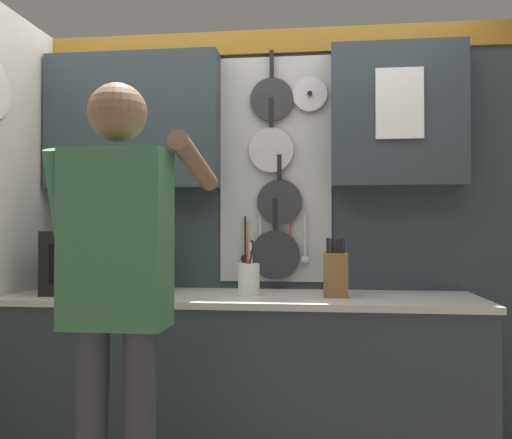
% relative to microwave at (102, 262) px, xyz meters
% --- Properties ---
extents(base_cabinet_counter, '(2.26, 0.66, 0.93)m').
position_rel_microwave_xyz_m(base_cabinet_counter, '(0.70, 0.02, -0.62)').
color(base_cabinet_counter, '#2D383D').
rests_on(base_cabinet_counter, ground_plane).
extents(back_wall_unit, '(2.83, 0.22, 2.33)m').
position_rel_microwave_xyz_m(back_wall_unit, '(0.69, 0.31, 0.38)').
color(back_wall_unit, '#2D383D').
rests_on(back_wall_unit, ground_plane).
extents(microwave, '(0.49, 0.36, 0.31)m').
position_rel_microwave_xyz_m(microwave, '(0.00, 0.00, 0.00)').
color(microwave, black).
rests_on(microwave, base_cabinet_counter).
extents(knife_block, '(0.11, 0.15, 0.28)m').
position_rel_microwave_xyz_m(knife_block, '(1.15, 0.00, -0.05)').
color(knife_block, brown).
rests_on(knife_block, base_cabinet_counter).
extents(utensil_crock, '(0.10, 0.10, 0.35)m').
position_rel_microwave_xyz_m(utensil_crock, '(0.74, 0.00, -0.06)').
color(utensil_crock, white).
rests_on(utensil_crock, base_cabinet_counter).
extents(person, '(0.54, 0.70, 1.79)m').
position_rel_microwave_xyz_m(person, '(0.33, -0.67, -0.01)').
color(person, '#383842').
rests_on(person, ground_plane).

